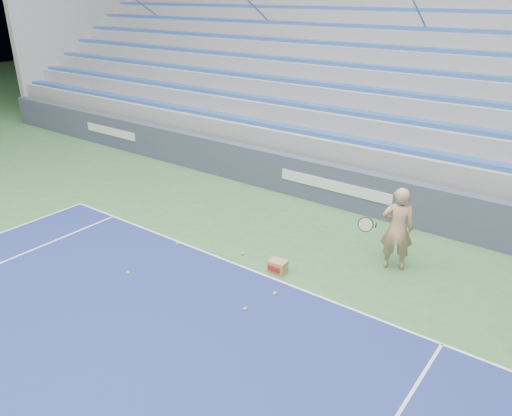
% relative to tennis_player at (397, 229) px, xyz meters
% --- Properties ---
extents(sponsor_barrier, '(30.00, 0.32, 1.10)m').
position_rel_tennis_player_xyz_m(sponsor_barrier, '(-2.49, 2.15, -0.33)').
color(sponsor_barrier, '#3C435B').
rests_on(sponsor_barrier, ground).
extents(bleachers, '(31.00, 9.15, 7.30)m').
position_rel_tennis_player_xyz_m(bleachers, '(-2.50, 7.86, 1.48)').
color(bleachers, gray).
rests_on(bleachers, ground).
extents(tennis_player, '(0.99, 0.94, 1.76)m').
position_rel_tennis_player_xyz_m(tennis_player, '(0.00, 0.00, 0.00)').
color(tennis_player, tan).
rests_on(tennis_player, ground).
extents(ball_box, '(0.36, 0.29, 0.26)m').
position_rel_tennis_player_xyz_m(ball_box, '(-1.78, -1.58, -0.75)').
color(ball_box, '#A98151').
rests_on(ball_box, ground).
extents(tennis_ball_0, '(0.07, 0.07, 0.07)m').
position_rel_tennis_player_xyz_m(tennis_ball_0, '(-4.14, -3.46, -0.85)').
color(tennis_ball_0, '#B9E32E').
rests_on(tennis_ball_0, ground).
extents(tennis_ball_1, '(0.07, 0.07, 0.07)m').
position_rel_tennis_player_xyz_m(tennis_ball_1, '(-1.50, -3.01, -0.85)').
color(tennis_ball_1, '#B9E32E').
rests_on(tennis_ball_1, ground).
extents(tennis_ball_2, '(0.07, 0.07, 0.07)m').
position_rel_tennis_player_xyz_m(tennis_ball_2, '(-1.35, -2.29, -0.85)').
color(tennis_ball_2, '#B9E32E').
rests_on(tennis_ball_2, ground).
extents(tennis_ball_3, '(0.07, 0.07, 0.07)m').
position_rel_tennis_player_xyz_m(tennis_ball_3, '(-4.24, -1.96, -0.85)').
color(tennis_ball_3, '#B9E32E').
rests_on(tennis_ball_3, ground).
extents(tennis_ball_4, '(0.07, 0.07, 0.07)m').
position_rel_tennis_player_xyz_m(tennis_ball_4, '(-2.80, -1.45, -0.85)').
color(tennis_ball_4, '#B9E32E').
rests_on(tennis_ball_4, ground).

